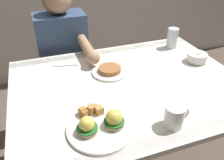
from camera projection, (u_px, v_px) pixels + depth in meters
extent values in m
cube|color=white|center=(129.00, 85.00, 1.21)|extent=(1.20, 0.90, 0.03)
cube|color=#4C6BB7|center=(170.00, 138.00, 0.89)|extent=(1.20, 0.06, 0.00)
cube|color=#4C6BB7|center=(106.00, 52.00, 1.52)|extent=(1.20, 0.06, 0.00)
cube|color=brown|center=(30.00, 114.00, 1.58)|extent=(0.06, 0.06, 0.71)
cube|color=brown|center=(170.00, 84.00, 1.88)|extent=(0.06, 0.06, 0.71)
cylinder|color=white|center=(100.00, 128.00, 0.92)|extent=(0.27, 0.27, 0.01)
cylinder|color=tan|center=(87.00, 130.00, 0.89)|extent=(0.08, 0.08, 0.02)
cylinder|color=#286B2D|center=(87.00, 128.00, 0.88)|extent=(0.08, 0.08, 0.01)
sphere|color=#F7DB56|center=(87.00, 124.00, 0.87)|extent=(0.06, 0.06, 0.06)
cylinder|color=tan|center=(114.00, 123.00, 0.92)|extent=(0.08, 0.08, 0.02)
cylinder|color=#286B2D|center=(114.00, 121.00, 0.91)|extent=(0.08, 0.08, 0.01)
sphere|color=#F7DB56|center=(114.00, 117.00, 0.90)|extent=(0.07, 0.07, 0.07)
cube|color=#B77A42|center=(95.00, 108.00, 0.99)|extent=(0.03, 0.03, 0.03)
cube|color=#B77A42|center=(83.00, 112.00, 0.96)|extent=(0.03, 0.03, 0.04)
cube|color=tan|center=(99.00, 110.00, 0.97)|extent=(0.04, 0.04, 0.03)
cube|color=#AD7038|center=(84.00, 114.00, 0.96)|extent=(0.04, 0.04, 0.03)
cube|color=tan|center=(82.00, 112.00, 0.97)|extent=(0.03, 0.03, 0.03)
cube|color=tan|center=(91.00, 109.00, 0.98)|extent=(0.04, 0.04, 0.04)
cylinder|color=white|center=(196.00, 61.00, 1.40)|extent=(0.10, 0.10, 0.01)
cylinder|color=white|center=(197.00, 57.00, 1.39)|extent=(0.12, 0.12, 0.04)
cube|color=#B7E093|center=(195.00, 55.00, 1.41)|extent=(0.03, 0.03, 0.02)
cube|color=#EA6B70|center=(199.00, 57.00, 1.39)|extent=(0.04, 0.04, 0.03)
cube|color=#EA6B70|center=(197.00, 56.00, 1.38)|extent=(0.03, 0.03, 0.02)
cube|color=#B7E093|center=(194.00, 58.00, 1.38)|extent=(0.03, 0.03, 0.03)
cube|color=#B7E093|center=(198.00, 55.00, 1.37)|extent=(0.02, 0.02, 0.02)
cylinder|color=white|center=(174.00, 116.00, 0.92)|extent=(0.08, 0.08, 0.09)
cylinder|color=black|center=(176.00, 108.00, 0.90)|extent=(0.07, 0.07, 0.01)
torus|color=white|center=(183.00, 114.00, 0.93)|extent=(0.06, 0.01, 0.06)
cube|color=silver|center=(62.00, 66.00, 1.36)|extent=(0.12, 0.04, 0.00)
cube|color=silver|center=(75.00, 65.00, 1.36)|extent=(0.04, 0.03, 0.00)
cylinder|color=silver|center=(172.00, 38.00, 1.54)|extent=(0.07, 0.07, 0.13)
cylinder|color=silver|center=(172.00, 43.00, 1.56)|extent=(0.06, 0.06, 0.07)
cylinder|color=white|center=(110.00, 72.00, 1.29)|extent=(0.20, 0.20, 0.01)
cylinder|color=#A36638|center=(110.00, 69.00, 1.28)|extent=(0.12, 0.12, 0.02)
cylinder|color=#33333D|center=(60.00, 110.00, 1.81)|extent=(0.11, 0.11, 0.45)
cylinder|color=#33333D|center=(83.00, 105.00, 1.86)|extent=(0.11, 0.11, 0.45)
cube|color=#384C70|center=(63.00, 48.00, 1.66)|extent=(0.34, 0.20, 0.50)
cylinder|color=tan|center=(87.00, 47.00, 1.44)|extent=(0.06, 0.30, 0.06)
sphere|color=tan|center=(93.00, 58.00, 1.32)|extent=(0.08, 0.08, 0.08)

